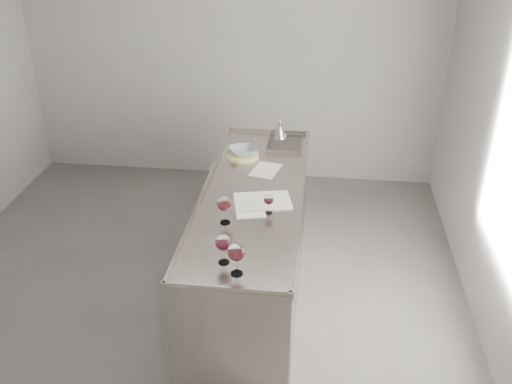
# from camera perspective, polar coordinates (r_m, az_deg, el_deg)

# --- Properties ---
(room_shell) EXTENTS (4.54, 5.04, 2.84)m
(room_shell) POSITION_cam_1_polar(r_m,az_deg,el_deg) (3.91, -8.24, 4.22)
(room_shell) COLOR #504D4B
(room_shell) RESTS_ON ground
(counter) EXTENTS (0.77, 2.42, 0.97)m
(counter) POSITION_cam_1_polar(r_m,az_deg,el_deg) (4.53, -0.34, -5.26)
(counter) COLOR #9D958D
(counter) RESTS_ON ground
(wine_glass_left) EXTENTS (0.10, 0.10, 0.20)m
(wine_glass_left) POSITION_cam_1_polar(r_m,az_deg,el_deg) (3.85, -3.17, -1.24)
(wine_glass_left) COLOR white
(wine_glass_left) RESTS_ON counter
(wine_glass_middle) EXTENTS (0.10, 0.10, 0.20)m
(wine_glass_middle) POSITION_cam_1_polar(r_m,az_deg,el_deg) (3.45, -3.28, -5.13)
(wine_glass_middle) COLOR white
(wine_glass_middle) RESTS_ON counter
(wine_glass_right) EXTENTS (0.11, 0.11, 0.21)m
(wine_glass_right) POSITION_cam_1_polar(r_m,az_deg,el_deg) (3.34, -1.98, -6.11)
(wine_glass_right) COLOR white
(wine_glass_right) RESTS_ON counter
(wine_glass_small) EXTENTS (0.07, 0.07, 0.14)m
(wine_glass_small) POSITION_cam_1_polar(r_m,az_deg,el_deg) (3.98, 1.27, -0.82)
(wine_glass_small) COLOR white
(wine_glass_small) RESTS_ON counter
(notebook) EXTENTS (0.46, 0.37, 0.02)m
(notebook) POSITION_cam_1_polar(r_m,az_deg,el_deg) (4.16, 0.68, -0.93)
(notebook) COLOR white
(notebook) RESTS_ON counter
(loose_paper_top) EXTENTS (0.26, 0.33, 0.00)m
(loose_paper_top) POSITION_cam_1_polar(r_m,az_deg,el_deg) (4.63, 0.96, 2.23)
(loose_paper_top) COLOR silver
(loose_paper_top) RESTS_ON counter
(loose_paper_under) EXTENTS (0.27, 0.34, 0.00)m
(loose_paper_under) POSITION_cam_1_polar(r_m,az_deg,el_deg) (4.08, -0.65, -1.59)
(loose_paper_under) COLOR white
(loose_paper_under) RESTS_ON counter
(trivet) EXTENTS (0.35, 0.35, 0.02)m
(trivet) POSITION_cam_1_polar(r_m,az_deg,el_deg) (4.88, -1.37, 3.73)
(trivet) COLOR #C7C481
(trivet) RESTS_ON counter
(ceramic_bowl) EXTENTS (0.29, 0.29, 0.05)m
(ceramic_bowl) POSITION_cam_1_polar(r_m,az_deg,el_deg) (4.86, -1.37, 4.13)
(ceramic_bowl) COLOR gray
(ceramic_bowl) RESTS_ON trivet
(wine_funnel) EXTENTS (0.13, 0.13, 0.19)m
(wine_funnel) POSITION_cam_1_polar(r_m,az_deg,el_deg) (5.23, 2.38, 6.03)
(wine_funnel) COLOR #A79D94
(wine_funnel) RESTS_ON counter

